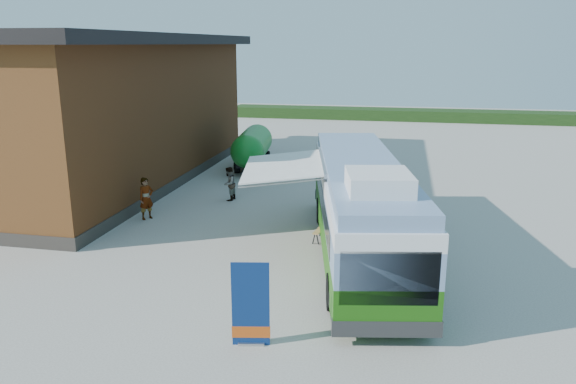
% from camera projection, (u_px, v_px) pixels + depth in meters
% --- Properties ---
extents(ground, '(100.00, 100.00, 0.00)m').
position_uv_depth(ground, '(256.00, 266.00, 18.33)').
color(ground, '#BCB7AD').
rests_on(ground, ground).
extents(barn, '(9.60, 21.20, 7.50)m').
position_uv_depth(barn, '(107.00, 113.00, 28.92)').
color(barn, brown).
rests_on(barn, ground).
extents(hedge, '(40.00, 3.00, 1.00)m').
position_uv_depth(hedge, '(442.00, 116.00, 52.62)').
color(hedge, '#264419').
rests_on(hedge, ground).
extents(bus, '(4.87, 12.63, 3.80)m').
position_uv_depth(bus, '(361.00, 205.00, 18.76)').
color(bus, '#267613').
rests_on(bus, ground).
extents(awning, '(3.59, 4.96, 0.54)m').
position_uv_depth(awning, '(289.00, 171.00, 19.47)').
color(awning, white).
rests_on(awning, ground).
extents(banner, '(0.91, 0.30, 2.12)m').
position_uv_depth(banner, '(251.00, 312.00, 13.32)').
color(banner, navy).
rests_on(banner, ground).
extents(picnic_table, '(1.34, 1.23, 0.69)m').
position_uv_depth(picnic_table, '(332.00, 228.00, 20.44)').
color(picnic_table, tan).
rests_on(picnic_table, ground).
extents(person_a, '(0.70, 0.76, 1.75)m').
position_uv_depth(person_a, '(146.00, 198.00, 23.04)').
color(person_a, '#999999').
rests_on(person_a, ground).
extents(person_b, '(0.68, 0.83, 1.57)m').
position_uv_depth(person_b, '(229.00, 184.00, 25.82)').
color(person_b, '#999999').
rests_on(person_b, ground).
extents(slurry_tanker, '(2.31, 6.16, 2.28)m').
position_uv_depth(slurry_tanker, '(252.00, 146.00, 32.34)').
color(slurry_tanker, '#167E26').
rests_on(slurry_tanker, ground).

